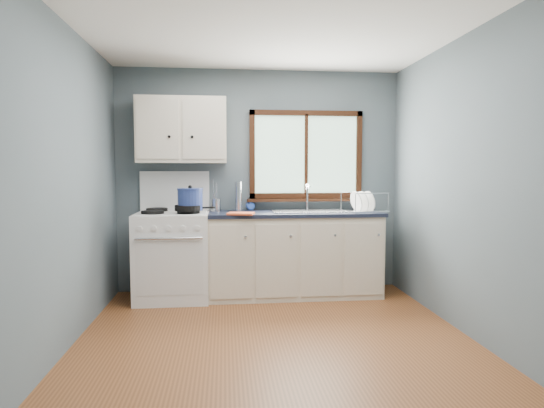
{
  "coord_description": "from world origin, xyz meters",
  "views": [
    {
      "loc": [
        -0.4,
        -3.39,
        1.37
      ],
      "look_at": [
        0.05,
        0.9,
        1.05
      ],
      "focal_mm": 30.0,
      "sensor_mm": 36.0,
      "label": 1
    }
  ],
  "objects": [
    {
      "name": "floor",
      "position": [
        0.0,
        0.0,
        -0.01
      ],
      "size": [
        3.2,
        3.6,
        0.02
      ],
      "primitive_type": "cube",
      "color": "brown",
      "rests_on": "ground"
    },
    {
      "name": "ceiling",
      "position": [
        0.0,
        0.0,
        2.51
      ],
      "size": [
        3.2,
        3.6,
        0.02
      ],
      "primitive_type": "cube",
      "color": "white",
      "rests_on": "wall_back"
    },
    {
      "name": "wall_back",
      "position": [
        0.0,
        1.81,
        1.25
      ],
      "size": [
        3.2,
        0.02,
        2.5
      ],
      "primitive_type": "cube",
      "color": "slate",
      "rests_on": "ground"
    },
    {
      "name": "wall_front",
      "position": [
        0.0,
        -1.81,
        1.25
      ],
      "size": [
        3.2,
        0.02,
        2.5
      ],
      "primitive_type": "cube",
      "color": "slate",
      "rests_on": "ground"
    },
    {
      "name": "wall_left",
      "position": [
        -1.61,
        0.0,
        1.25
      ],
      "size": [
        0.02,
        3.6,
        2.5
      ],
      "primitive_type": "cube",
      "color": "slate",
      "rests_on": "ground"
    },
    {
      "name": "wall_right",
      "position": [
        1.61,
        0.0,
        1.25
      ],
      "size": [
        0.02,
        3.6,
        2.5
      ],
      "primitive_type": "cube",
      "color": "slate",
      "rests_on": "ground"
    },
    {
      "name": "gas_range",
      "position": [
        -0.95,
        1.47,
        0.49
      ],
      "size": [
        0.76,
        0.69,
        1.36
      ],
      "color": "white",
      "rests_on": "floor"
    },
    {
      "name": "base_cabinets",
      "position": [
        0.36,
        1.49,
        0.41
      ],
      "size": [
        1.85,
        0.6,
        0.88
      ],
      "color": "beige",
      "rests_on": "floor"
    },
    {
      "name": "countertop",
      "position": [
        0.36,
        1.49,
        0.9
      ],
      "size": [
        1.89,
        0.64,
        0.04
      ],
      "primitive_type": "cube",
      "color": "black",
      "rests_on": "base_cabinets"
    },
    {
      "name": "sink",
      "position": [
        0.54,
        1.49,
        0.86
      ],
      "size": [
        0.84,
        0.46,
        0.44
      ],
      "color": "silver",
      "rests_on": "countertop"
    },
    {
      "name": "window",
      "position": [
        0.54,
        1.77,
        1.48
      ],
      "size": [
        1.36,
        0.1,
        1.03
      ],
      "color": "#9EC6A8",
      "rests_on": "wall_back"
    },
    {
      "name": "upper_cabinets",
      "position": [
        -0.85,
        1.63,
        1.8
      ],
      "size": [
        0.95,
        0.35,
        0.7
      ],
      "color": "beige",
      "rests_on": "wall_back"
    },
    {
      "name": "skillet",
      "position": [
        -0.77,
        1.3,
        0.99
      ],
      "size": [
        0.41,
        0.28,
        0.05
      ],
      "rotation": [
        0.0,
        0.0,
        0.04
      ],
      "color": "black",
      "rests_on": "gas_range"
    },
    {
      "name": "stockpot",
      "position": [
        -0.75,
        1.32,
        1.08
      ],
      "size": [
        0.33,
        0.33,
        0.26
      ],
      "rotation": [
        0.0,
        0.0,
        0.31
      ],
      "color": "navy",
      "rests_on": "gas_range"
    },
    {
      "name": "utensil_crock",
      "position": [
        -0.5,
        1.64,
        0.99
      ],
      "size": [
        0.14,
        0.14,
        0.35
      ],
      "rotation": [
        0.0,
        0.0,
        0.39
      ],
      "color": "silver",
      "rests_on": "countertop"
    },
    {
      "name": "thermos",
      "position": [
        -0.25,
        1.65,
        1.08
      ],
      "size": [
        0.08,
        0.08,
        0.32
      ],
      "primitive_type": "cylinder",
      "rotation": [
        0.0,
        0.0,
        0.05
      ],
      "color": "silver",
      "rests_on": "countertop"
    },
    {
      "name": "soap_bottle",
      "position": [
        -0.1,
        1.71,
        1.04
      ],
      "size": [
        0.11,
        0.11,
        0.24
      ],
      "primitive_type": "imported",
      "rotation": [
        0.0,
        0.0,
        0.19
      ],
      "color": "#2B4FB3",
      "rests_on": "countertop"
    },
    {
      "name": "dish_towel",
      "position": [
        -0.23,
        1.24,
        0.93
      ],
      "size": [
        0.3,
        0.24,
        0.02
      ],
      "primitive_type": "cube",
      "rotation": [
        0.0,
        0.0,
        -0.22
      ],
      "color": "#F05A2E",
      "rests_on": "countertop"
    },
    {
      "name": "dish_rack",
      "position": [
        1.12,
        1.46,
        0.98
      ],
      "size": [
        0.5,
        0.43,
        0.22
      ],
      "rotation": [
        0.0,
        0.0,
        0.26
      ],
      "color": "silver",
      "rests_on": "countertop"
    }
  ]
}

